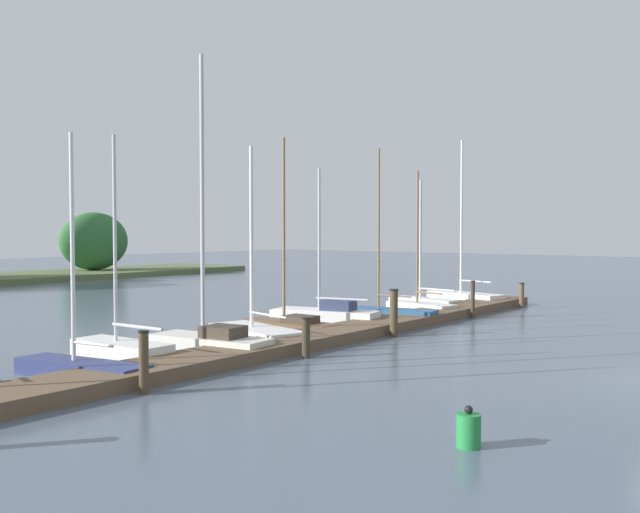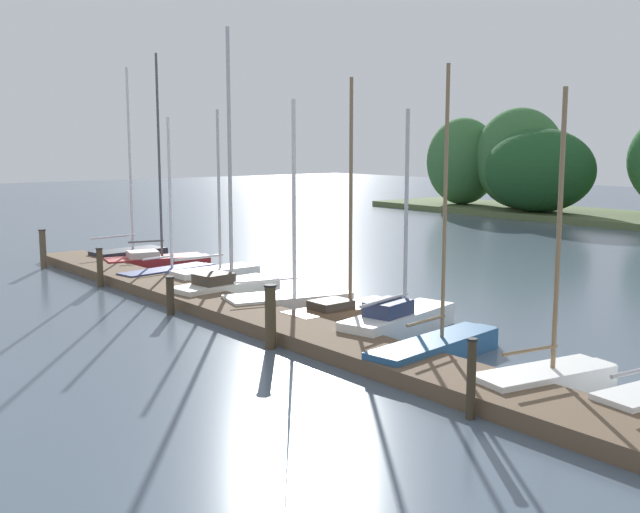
{
  "view_description": "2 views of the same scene",
  "coord_description": "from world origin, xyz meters",
  "px_view_note": "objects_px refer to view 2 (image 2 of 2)",
  "views": [
    {
      "loc": [
        -17.58,
        -2.79,
        3.51
      ],
      "look_at": [
        3.41,
        13.27,
        2.51
      ],
      "focal_mm": 39.79,
      "sensor_mm": 36.0,
      "label": 1
    },
    {
      "loc": [
        17.0,
        -0.84,
        4.91
      ],
      "look_at": [
        1.92,
        11.19,
        2.03
      ],
      "focal_mm": 42.9,
      "sensor_mm": 36.0,
      "label": 2
    }
  ],
  "objects_px": {
    "sailboat_9": "(549,375)",
    "mooring_piling_1": "(100,267)",
    "sailboat_1": "(158,258)",
    "sailboat_3": "(218,273)",
    "sailboat_5": "(291,297)",
    "sailboat_2": "(170,271)",
    "sailboat_0": "(131,252)",
    "mooring_piling_2": "(170,295)",
    "sailboat_8": "(439,345)",
    "mooring_piling_0": "(43,249)",
    "mooring_piling_3": "(270,317)",
    "sailboat_6": "(346,307)",
    "mooring_piling_4": "(471,379)",
    "sailboat_4": "(228,283)",
    "sailboat_7": "(401,318)"
  },
  "relations": [
    {
      "from": "sailboat_4",
      "to": "mooring_piling_1",
      "type": "xyz_separation_m",
      "value": [
        -4.24,
        -2.49,
        0.22
      ]
    },
    {
      "from": "sailboat_3",
      "to": "sailboat_5",
      "type": "relative_size",
      "value": 0.98
    },
    {
      "from": "sailboat_5",
      "to": "sailboat_8",
      "type": "distance_m",
      "value": 6.56
    },
    {
      "from": "sailboat_5",
      "to": "sailboat_8",
      "type": "xyz_separation_m",
      "value": [
        6.53,
        -0.63,
        0.0
      ]
    },
    {
      "from": "sailboat_3",
      "to": "sailboat_6",
      "type": "xyz_separation_m",
      "value": [
        6.97,
        -0.04,
        -0.03
      ]
    },
    {
      "from": "sailboat_9",
      "to": "sailboat_6",
      "type": "bearing_deg",
      "value": 93.27
    },
    {
      "from": "sailboat_3",
      "to": "sailboat_4",
      "type": "height_order",
      "value": "sailboat_4"
    },
    {
      "from": "sailboat_5",
      "to": "mooring_piling_2",
      "type": "xyz_separation_m",
      "value": [
        -1.43,
        -3.27,
        0.25
      ]
    },
    {
      "from": "mooring_piling_1",
      "to": "mooring_piling_3",
      "type": "xyz_separation_m",
      "value": [
        10.21,
        -0.0,
        0.11
      ]
    },
    {
      "from": "sailboat_2",
      "to": "sailboat_6",
      "type": "bearing_deg",
      "value": -93.47
    },
    {
      "from": "sailboat_2",
      "to": "mooring_piling_1",
      "type": "bearing_deg",
      "value": 168.82
    },
    {
      "from": "sailboat_1",
      "to": "sailboat_5",
      "type": "height_order",
      "value": "sailboat_1"
    },
    {
      "from": "sailboat_5",
      "to": "sailboat_1",
      "type": "bearing_deg",
      "value": 101.69
    },
    {
      "from": "sailboat_1",
      "to": "mooring_piling_2",
      "type": "relative_size",
      "value": 7.46
    },
    {
      "from": "sailboat_2",
      "to": "sailboat_4",
      "type": "xyz_separation_m",
      "value": [
        4.14,
        -0.1,
        0.16
      ]
    },
    {
      "from": "sailboat_9",
      "to": "mooring_piling_2",
      "type": "relative_size",
      "value": 5.34
    },
    {
      "from": "sailboat_9",
      "to": "mooring_piling_1",
      "type": "height_order",
      "value": "sailboat_9"
    },
    {
      "from": "sailboat_0",
      "to": "sailboat_4",
      "type": "distance_m",
      "value": 9.02
    },
    {
      "from": "sailboat_4",
      "to": "sailboat_9",
      "type": "bearing_deg",
      "value": -96.8
    },
    {
      "from": "sailboat_4",
      "to": "mooring_piling_0",
      "type": "bearing_deg",
      "value": 98.93
    },
    {
      "from": "sailboat_2",
      "to": "sailboat_7",
      "type": "bearing_deg",
      "value": -94.26
    },
    {
      "from": "mooring_piling_0",
      "to": "mooring_piling_3",
      "type": "distance_m",
      "value": 15.4
    },
    {
      "from": "mooring_piling_2",
      "to": "sailboat_7",
      "type": "bearing_deg",
      "value": 33.0
    },
    {
      "from": "mooring_piling_3",
      "to": "mooring_piling_0",
      "type": "bearing_deg",
      "value": -179.37
    },
    {
      "from": "sailboat_7",
      "to": "sailboat_0",
      "type": "bearing_deg",
      "value": 78.33
    },
    {
      "from": "sailboat_3",
      "to": "mooring_piling_4",
      "type": "distance_m",
      "value": 14.79
    },
    {
      "from": "sailboat_7",
      "to": "sailboat_9",
      "type": "bearing_deg",
      "value": -113.42
    },
    {
      "from": "sailboat_0",
      "to": "sailboat_2",
      "type": "relative_size",
      "value": 1.37
    },
    {
      "from": "sailboat_2",
      "to": "sailboat_9",
      "type": "distance_m",
      "value": 16.19
    },
    {
      "from": "sailboat_2",
      "to": "sailboat_8",
      "type": "bearing_deg",
      "value": -99.56
    },
    {
      "from": "sailboat_6",
      "to": "mooring_piling_1",
      "type": "relative_size",
      "value": 4.92
    },
    {
      "from": "sailboat_6",
      "to": "mooring_piling_4",
      "type": "bearing_deg",
      "value": -115.31
    },
    {
      "from": "sailboat_0",
      "to": "mooring_piling_0",
      "type": "height_order",
      "value": "sailboat_0"
    },
    {
      "from": "sailboat_7",
      "to": "mooring_piling_1",
      "type": "height_order",
      "value": "sailboat_7"
    },
    {
      "from": "sailboat_6",
      "to": "sailboat_7",
      "type": "xyz_separation_m",
      "value": [
        2.13,
        0.06,
        0.07
      ]
    },
    {
      "from": "sailboat_9",
      "to": "mooring_piling_4",
      "type": "height_order",
      "value": "sailboat_9"
    },
    {
      "from": "sailboat_1",
      "to": "mooring_piling_1",
      "type": "relative_size",
      "value": 6.14
    },
    {
      "from": "sailboat_1",
      "to": "sailboat_5",
      "type": "relative_size",
      "value": 1.35
    },
    {
      "from": "sailboat_1",
      "to": "sailboat_0",
      "type": "bearing_deg",
      "value": 108.84
    },
    {
      "from": "sailboat_2",
      "to": "mooring_piling_2",
      "type": "xyz_separation_m",
      "value": [
        5.3,
        -2.75,
        0.26
      ]
    },
    {
      "from": "sailboat_8",
      "to": "sailboat_7",
      "type": "bearing_deg",
      "value": 58.13
    },
    {
      "from": "sailboat_7",
      "to": "mooring_piling_3",
      "type": "relative_size",
      "value": 3.67
    },
    {
      "from": "sailboat_4",
      "to": "sailboat_3",
      "type": "bearing_deg",
      "value": 59.0
    },
    {
      "from": "sailboat_5",
      "to": "sailboat_7",
      "type": "bearing_deg",
      "value": -70.44
    },
    {
      "from": "sailboat_7",
      "to": "sailboat_9",
      "type": "distance_m",
      "value": 5.33
    },
    {
      "from": "sailboat_2",
      "to": "sailboat_5",
      "type": "xyz_separation_m",
      "value": [
        6.72,
        0.52,
        0.02
      ]
    },
    {
      "from": "sailboat_1",
      "to": "sailboat_4",
      "type": "height_order",
      "value": "sailboat_4"
    },
    {
      "from": "mooring_piling_4",
      "to": "sailboat_7",
      "type": "bearing_deg",
      "value": 146.84
    },
    {
      "from": "sailboat_0",
      "to": "sailboat_8",
      "type": "relative_size",
      "value": 1.2
    },
    {
      "from": "sailboat_0",
      "to": "sailboat_1",
      "type": "distance_m",
      "value": 2.04
    }
  ]
}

